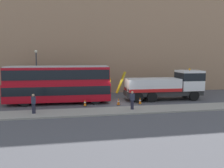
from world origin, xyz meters
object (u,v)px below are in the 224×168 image
Objects in this scene: traffic_cone_near_bus at (85,103)px; traffic_cone_near_truck at (140,101)px; pedestrian_bystander at (132,100)px; pedestrian_onlooker at (34,104)px; traffic_cone_midway at (118,102)px; double_decker_bus at (58,83)px; street_lamp at (37,69)px; recovery_tow_truck at (167,85)px.

traffic_cone_near_truck is at bearing -0.17° from traffic_cone_near_bus.
pedestrian_onlooker is at bearing 84.12° from pedestrian_bystander.
traffic_cone_near_bus is at bearing 179.83° from traffic_cone_near_truck.
traffic_cone_near_bus is at bearing 179.14° from traffic_cone_midway.
double_decker_bus reaches higher than pedestrian_bystander.
pedestrian_onlooker is at bearing -84.25° from street_lamp.
pedestrian_onlooker is 0.29× the size of street_lamp.
pedestrian_onlooker is 5.40m from traffic_cone_near_bus.
double_decker_bus is 6.72m from traffic_cone_midway.
street_lamp reaches higher than recovery_tow_truck.
recovery_tow_truck is at bearing 25.60° from traffic_cone_near_truck.
double_decker_bus reaches higher than traffic_cone_near_truck.
traffic_cone_near_truck is at bearing -14.10° from pedestrian_onlooker.
traffic_cone_midway is 1.00× the size of traffic_cone_near_truck.
double_decker_bus is at bearing 50.48° from pedestrian_bystander.
pedestrian_bystander is at bearing -74.87° from traffic_cone_midway.
pedestrian_bystander is (-5.46, -4.60, -0.77)m from recovery_tow_truck.
pedestrian_onlooker is at bearing -148.95° from traffic_cone_near_bus.
pedestrian_onlooker reaches higher than traffic_cone_near_truck.
recovery_tow_truck is 14.13× the size of traffic_cone_near_truck.
street_lamp reaches higher than traffic_cone_midway.
pedestrian_onlooker is 2.38× the size of traffic_cone_midway.
recovery_tow_truck is 15.01m from pedestrian_onlooker.
pedestrian_bystander reaches higher than traffic_cone_near_bus.
street_lamp is (-5.53, 6.53, 3.13)m from traffic_cone_near_bus.
pedestrian_bystander is at bearing -138.25° from recovery_tow_truck.
traffic_cone_midway is 0.12× the size of street_lamp.
traffic_cone_near_truck is (1.62, 2.76, -0.64)m from pedestrian_bystander.
traffic_cone_near_bus is at bearing 50.88° from pedestrian_bystander.
recovery_tow_truck is 5.95× the size of pedestrian_onlooker.
street_lamp is (-9.01, 6.58, 3.13)m from traffic_cone_midway.
pedestrian_bystander is at bearing -43.67° from street_lamp.
pedestrian_bystander is at bearing -120.46° from traffic_cone_near_truck.
pedestrian_onlooker is 8.82m from pedestrian_bystander.
pedestrian_bystander is 13.71m from street_lamp.
pedestrian_onlooker is 2.38× the size of traffic_cone_near_bus.
double_decker_bus is 15.42× the size of traffic_cone_near_bus.
street_lamp is (-2.85, 4.70, 1.24)m from double_decker_bus.
pedestrian_bystander is 2.38× the size of traffic_cone_near_truck.
pedestrian_onlooker reaches higher than traffic_cone_near_bus.
recovery_tow_truck is 12.37m from double_decker_bus.
traffic_cone_near_bus is at bearing 2.21° from pedestrian_onlooker.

